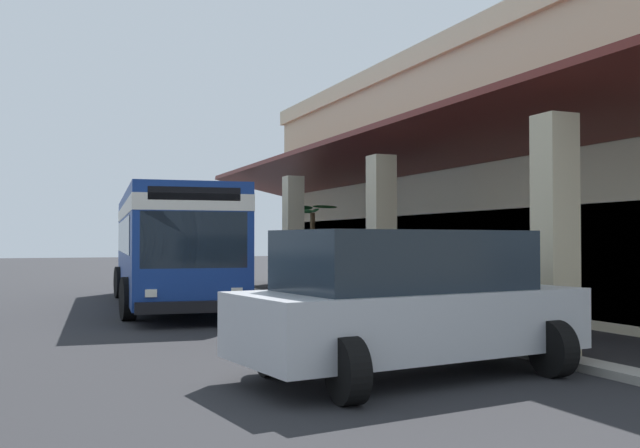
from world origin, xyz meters
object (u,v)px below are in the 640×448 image
(parked_suv_silver, at_px, (409,301))
(potted_palm, at_px, (313,272))
(transit_bus, at_px, (170,240))
(pedestrian, at_px, (300,288))

(parked_suv_silver, distance_m, potted_palm, 14.01)
(transit_bus, xyz_separation_m, potted_palm, (-1.47, 4.96, -1.05))
(transit_bus, xyz_separation_m, parked_suv_silver, (11.96, 0.97, -0.84))
(parked_suv_silver, xyz_separation_m, potted_palm, (-13.43, 3.99, -0.22))
(transit_bus, xyz_separation_m, pedestrian, (7.74, 1.01, -0.91))
(transit_bus, height_order, pedestrian, transit_bus)
(potted_palm, bearing_deg, parked_suv_silver, -16.54)
(parked_suv_silver, bearing_deg, transit_bus, -175.36)
(transit_bus, bearing_deg, potted_palm, 106.52)
(pedestrian, bearing_deg, transit_bus, -172.59)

